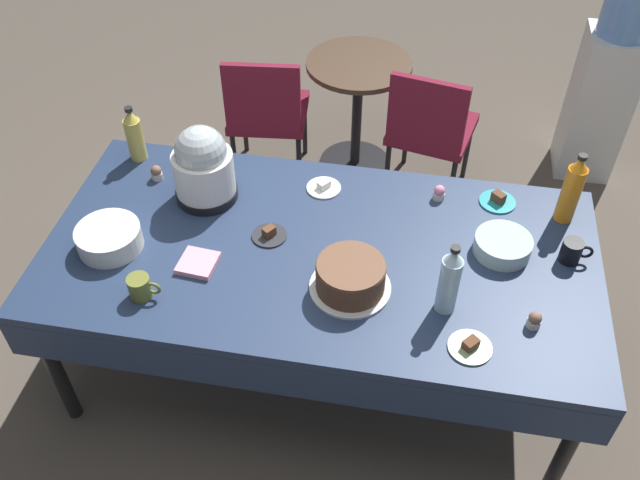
{
  "coord_description": "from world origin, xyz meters",
  "views": [
    {
      "loc": [
        0.34,
        -1.88,
        2.67
      ],
      "look_at": [
        0.0,
        0.0,
        0.8
      ],
      "focal_mm": 38.22,
      "sensor_mm": 36.0,
      "label": 1
    }
  ],
  "objects_px": {
    "soda_bottle_water": "(449,281)",
    "maroon_chair_right": "(430,126)",
    "dessert_plate_charcoal": "(269,234)",
    "maroon_chair_left": "(267,110)",
    "dessert_plate_sage": "(470,346)",
    "frosted_layer_cake": "(350,277)",
    "cupcake_cocoa": "(535,320)",
    "dessert_plate_teal": "(498,200)",
    "coffee_mug_black": "(572,251)",
    "round_cafe_table": "(358,96)",
    "soda_bottle_ginger_ale": "(134,135)",
    "potluck_table": "(320,260)",
    "dessert_plate_white": "(324,187)",
    "glass_salad_bowl": "(503,245)",
    "soda_bottle_orange_juice": "(572,190)",
    "coffee_mug_olive": "(140,287)",
    "cupcake_berry": "(157,173)",
    "water_cooler": "(605,84)",
    "cupcake_mint": "(439,193)",
    "slow_cooker": "(203,166)",
    "ceramic_snack_bowl": "(109,238)"
  },
  "relations": [
    {
      "from": "soda_bottle_water",
      "to": "maroon_chair_right",
      "type": "bearing_deg",
      "value": 94.41
    },
    {
      "from": "dessert_plate_charcoal",
      "to": "maroon_chair_left",
      "type": "xyz_separation_m",
      "value": [
        -0.33,
        1.26,
        -0.27
      ]
    },
    {
      "from": "maroon_chair_left",
      "to": "dessert_plate_sage",
      "type": "bearing_deg",
      "value": -55.95
    },
    {
      "from": "frosted_layer_cake",
      "to": "cupcake_cocoa",
      "type": "xyz_separation_m",
      "value": [
        0.67,
        -0.06,
        -0.03
      ]
    },
    {
      "from": "dessert_plate_teal",
      "to": "coffee_mug_black",
      "type": "distance_m",
      "value": 0.41
    },
    {
      "from": "maroon_chair_right",
      "to": "round_cafe_table",
      "type": "height_order",
      "value": "maroon_chair_right"
    },
    {
      "from": "round_cafe_table",
      "to": "soda_bottle_ginger_ale",
      "type": "bearing_deg",
      "value": -128.85
    },
    {
      "from": "potluck_table",
      "to": "dessert_plate_white",
      "type": "bearing_deg",
      "value": 97.66
    },
    {
      "from": "coffee_mug_black",
      "to": "dessert_plate_teal",
      "type": "bearing_deg",
      "value": 132.65
    },
    {
      "from": "soda_bottle_ginger_ale",
      "to": "maroon_chair_right",
      "type": "bearing_deg",
      "value": 33.37
    },
    {
      "from": "soda_bottle_ginger_ale",
      "to": "maroon_chair_left",
      "type": "height_order",
      "value": "soda_bottle_ginger_ale"
    },
    {
      "from": "glass_salad_bowl",
      "to": "soda_bottle_orange_juice",
      "type": "xyz_separation_m",
      "value": [
        0.25,
        0.25,
        0.12
      ]
    },
    {
      "from": "coffee_mug_olive",
      "to": "soda_bottle_orange_juice",
      "type": "bearing_deg",
      "value": 24.53
    },
    {
      "from": "glass_salad_bowl",
      "to": "cupcake_berry",
      "type": "distance_m",
      "value": 1.51
    },
    {
      "from": "cupcake_berry",
      "to": "soda_bottle_ginger_ale",
      "type": "height_order",
      "value": "soda_bottle_ginger_ale"
    },
    {
      "from": "soda_bottle_orange_juice",
      "to": "coffee_mug_black",
      "type": "height_order",
      "value": "soda_bottle_orange_juice"
    },
    {
      "from": "potluck_table",
      "to": "round_cafe_table",
      "type": "xyz_separation_m",
      "value": [
        -0.05,
        1.52,
        -0.19
      ]
    },
    {
      "from": "water_cooler",
      "to": "potluck_table",
      "type": "bearing_deg",
      "value": -127.42
    },
    {
      "from": "dessert_plate_teal",
      "to": "cupcake_mint",
      "type": "height_order",
      "value": "cupcake_mint"
    },
    {
      "from": "cupcake_cocoa",
      "to": "maroon_chair_left",
      "type": "height_order",
      "value": "maroon_chair_left"
    },
    {
      "from": "dessert_plate_white",
      "to": "water_cooler",
      "type": "height_order",
      "value": "water_cooler"
    },
    {
      "from": "soda_bottle_water",
      "to": "dessert_plate_sage",
      "type": "bearing_deg",
      "value": -60.5
    },
    {
      "from": "potluck_table",
      "to": "water_cooler",
      "type": "height_order",
      "value": "water_cooler"
    },
    {
      "from": "soda_bottle_ginger_ale",
      "to": "potluck_table",
      "type": "bearing_deg",
      "value": -25.43
    },
    {
      "from": "potluck_table",
      "to": "soda_bottle_water",
      "type": "xyz_separation_m",
      "value": [
        0.5,
        -0.22,
        0.21
      ]
    },
    {
      "from": "potluck_table",
      "to": "dessert_plate_charcoal",
      "type": "distance_m",
      "value": 0.23
    },
    {
      "from": "dessert_plate_sage",
      "to": "round_cafe_table",
      "type": "height_order",
      "value": "dessert_plate_sage"
    },
    {
      "from": "soda_bottle_water",
      "to": "coffee_mug_black",
      "type": "distance_m",
      "value": 0.58
    },
    {
      "from": "frosted_layer_cake",
      "to": "glass_salad_bowl",
      "type": "xyz_separation_m",
      "value": [
        0.56,
        0.3,
        -0.03
      ]
    },
    {
      "from": "dessert_plate_sage",
      "to": "soda_bottle_ginger_ale",
      "type": "distance_m",
      "value": 1.73
    },
    {
      "from": "slow_cooker",
      "to": "cupcake_berry",
      "type": "bearing_deg",
      "value": 163.0
    },
    {
      "from": "frosted_layer_cake",
      "to": "maroon_chair_right",
      "type": "xyz_separation_m",
      "value": [
        0.24,
        1.49,
        -0.32
      ]
    },
    {
      "from": "frosted_layer_cake",
      "to": "maroon_chair_left",
      "type": "distance_m",
      "value": 1.67
    },
    {
      "from": "soda_bottle_orange_juice",
      "to": "dessert_plate_teal",
      "type": "bearing_deg",
      "value": 169.32
    },
    {
      "from": "potluck_table",
      "to": "dessert_plate_charcoal",
      "type": "height_order",
      "value": "dessert_plate_charcoal"
    },
    {
      "from": "dessert_plate_white",
      "to": "maroon_chair_right",
      "type": "relative_size",
      "value": 0.18
    },
    {
      "from": "dessert_plate_charcoal",
      "to": "coffee_mug_olive",
      "type": "relative_size",
      "value": 1.13
    },
    {
      "from": "maroon_chair_right",
      "to": "coffee_mug_black",
      "type": "bearing_deg",
      "value": -63.72
    },
    {
      "from": "dessert_plate_teal",
      "to": "water_cooler",
      "type": "relative_size",
      "value": 0.12
    },
    {
      "from": "soda_bottle_water",
      "to": "glass_salad_bowl",
      "type": "bearing_deg",
      "value": 57.62
    },
    {
      "from": "frosted_layer_cake",
      "to": "cupcake_berry",
      "type": "bearing_deg",
      "value": 152.16
    },
    {
      "from": "soda_bottle_orange_juice",
      "to": "coffee_mug_black",
      "type": "relative_size",
      "value": 2.65
    },
    {
      "from": "cupcake_cocoa",
      "to": "soda_bottle_water",
      "type": "distance_m",
      "value": 0.34
    },
    {
      "from": "cupcake_cocoa",
      "to": "cupcake_mint",
      "type": "relative_size",
      "value": 1.0
    },
    {
      "from": "cupcake_mint",
      "to": "water_cooler",
      "type": "relative_size",
      "value": 0.05
    },
    {
      "from": "soda_bottle_water",
      "to": "maroon_chair_left",
      "type": "xyz_separation_m",
      "value": [
        -1.04,
        1.52,
        -0.4
      ]
    },
    {
      "from": "ceramic_snack_bowl",
      "to": "cupcake_cocoa",
      "type": "relative_size",
      "value": 3.81
    },
    {
      "from": "dessert_plate_teal",
      "to": "soda_bottle_water",
      "type": "bearing_deg",
      "value": -107.32
    },
    {
      "from": "glass_salad_bowl",
      "to": "dessert_plate_teal",
      "type": "xyz_separation_m",
      "value": [
        -0.01,
        0.3,
        -0.02
      ]
    },
    {
      "from": "frosted_layer_cake",
      "to": "round_cafe_table",
      "type": "distance_m",
      "value": 1.75
    }
  ]
}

